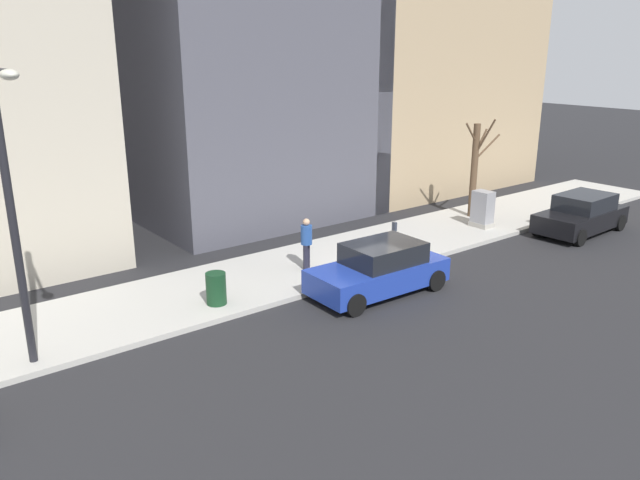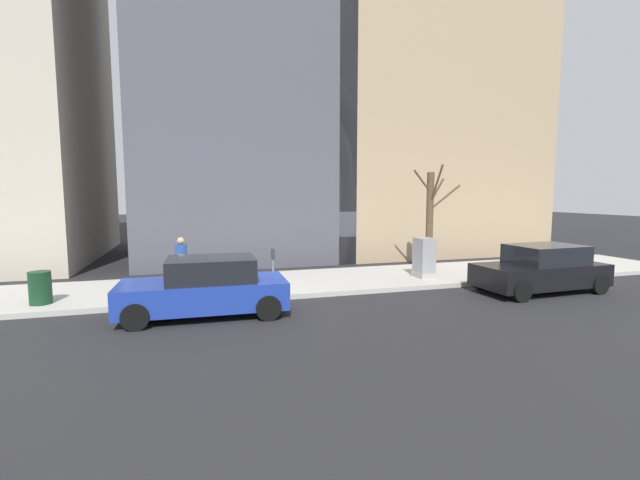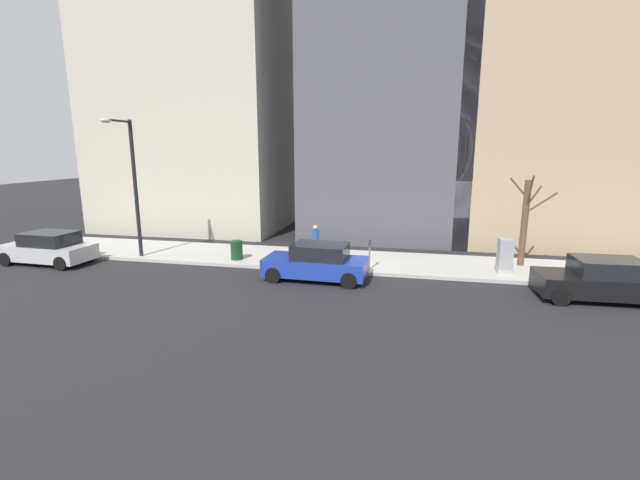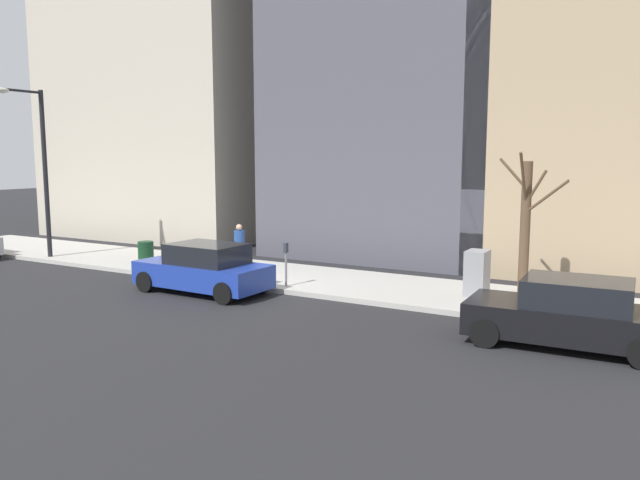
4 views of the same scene
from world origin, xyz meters
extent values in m
plane|color=#232326|center=(0.00, 0.00, 0.00)|extent=(120.00, 120.00, 0.00)
cube|color=#B2AFA8|center=(2.00, 0.00, 0.07)|extent=(4.00, 36.00, 0.15)
cube|color=black|center=(-1.29, -9.36, 0.57)|extent=(1.95, 4.26, 0.70)
cube|color=black|center=(-1.29, -9.56, 1.22)|extent=(1.68, 2.26, 0.60)
cylinder|color=black|center=(-2.20, -7.84, 0.32)|extent=(0.24, 0.65, 0.64)
cylinder|color=black|center=(-0.50, -7.78, 0.32)|extent=(0.24, 0.65, 0.64)
cylinder|color=black|center=(-0.39, -10.88, 0.32)|extent=(0.24, 0.65, 0.64)
cube|color=#1E389E|center=(-1.01, 1.10, 0.57)|extent=(1.92, 4.25, 0.70)
cube|color=black|center=(-1.02, 0.90, 1.22)|extent=(1.66, 2.24, 0.60)
cylinder|color=black|center=(-1.82, 2.67, 0.32)|extent=(0.24, 0.65, 0.64)
cylinder|color=black|center=(-0.12, 2.62, 0.32)|extent=(0.24, 0.65, 0.64)
cylinder|color=black|center=(-1.90, -0.43, 0.32)|extent=(0.24, 0.65, 0.64)
cylinder|color=black|center=(-0.20, -0.47, 0.32)|extent=(0.24, 0.65, 0.64)
cube|color=#B7B7BC|center=(-1.18, 14.01, 0.57)|extent=(1.95, 4.26, 0.70)
cube|color=black|center=(-1.19, 13.81, 1.22)|extent=(1.68, 2.26, 0.60)
cylinder|color=black|center=(-1.98, 15.59, 0.32)|extent=(0.24, 0.65, 0.64)
cylinder|color=black|center=(-0.28, 15.53, 0.32)|extent=(0.24, 0.65, 0.64)
cylinder|color=black|center=(-2.09, 12.49, 0.32)|extent=(0.24, 0.65, 0.64)
cylinder|color=black|center=(-0.39, 12.43, 0.32)|extent=(0.24, 0.65, 0.64)
cylinder|color=slate|center=(0.45, -0.98, 0.68)|extent=(0.07, 0.07, 1.05)
cube|color=#2D333D|center=(0.45, -0.98, 1.35)|extent=(0.14, 0.10, 0.30)
cube|color=#A8A399|center=(1.30, -6.66, 0.24)|extent=(0.83, 0.61, 0.18)
cube|color=#939399|center=(1.30, -6.66, 0.96)|extent=(0.75, 0.55, 1.25)
cylinder|color=black|center=(0.55, 10.29, 3.40)|extent=(0.18, 0.18, 6.50)
cylinder|color=black|center=(-0.25, 10.29, 6.55)|extent=(1.60, 0.10, 0.10)
ellipsoid|color=beige|center=(-1.05, 10.29, 6.50)|extent=(0.56, 0.32, 0.20)
cylinder|color=brown|center=(2.60, -7.62, 2.07)|extent=(0.28, 0.28, 3.85)
cylinder|color=brown|center=(2.57, -7.25, 3.64)|extent=(0.13, 0.81, 0.90)
cylinder|color=brown|center=(2.45, -8.19, 3.03)|extent=(0.32, 1.19, 1.01)
cylinder|color=brown|center=(2.56, -7.88, 3.28)|extent=(0.16, 0.58, 0.98)
cylinder|color=brown|center=(2.17, -7.61, 3.49)|extent=(0.93, 0.10, 1.54)
cylinder|color=#14381E|center=(0.90, 5.39, 0.60)|extent=(0.56, 0.56, 0.90)
cylinder|color=#1E1E2D|center=(1.73, 1.62, 0.56)|extent=(0.16, 0.16, 0.82)
cylinder|color=#1E1E2D|center=(1.58, 1.80, 0.56)|extent=(0.16, 0.16, 0.82)
cylinder|color=#23478C|center=(1.66, 1.71, 1.28)|extent=(0.36, 0.36, 0.62)
sphere|color=tan|center=(1.66, 1.71, 1.70)|extent=(0.22, 0.22, 0.22)
cube|color=tan|center=(11.34, -10.70, 10.08)|extent=(11.68, 11.68, 20.16)
cube|color=#4C4C56|center=(10.22, -0.96, 10.37)|extent=(9.44, 9.44, 20.75)
cube|color=#BCB29E|center=(11.45, 11.80, 12.20)|extent=(11.89, 11.89, 24.40)
camera|label=1|loc=(-13.46, 12.96, 6.99)|focal=35.00mm
camera|label=2|loc=(-12.29, 1.31, 3.15)|focal=24.00mm
camera|label=3|loc=(-17.64, -2.67, 5.28)|focal=24.00mm
camera|label=4|loc=(-15.43, -11.25, 4.16)|focal=35.00mm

